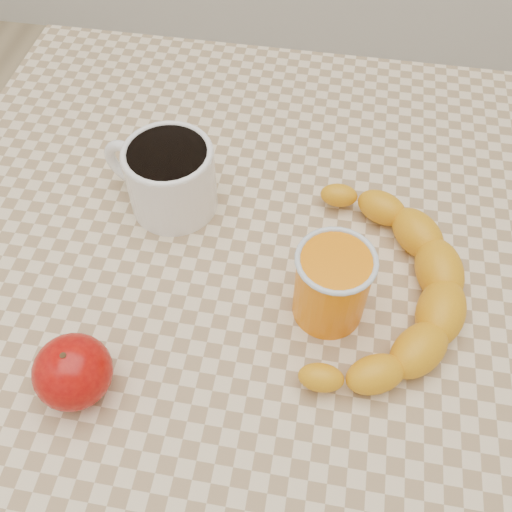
% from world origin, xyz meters
% --- Properties ---
extents(ground, '(3.00, 3.00, 0.00)m').
position_xyz_m(ground, '(0.00, 0.00, 0.00)').
color(ground, tan).
rests_on(ground, ground).
extents(table, '(0.80, 0.80, 0.75)m').
position_xyz_m(table, '(0.00, 0.00, 0.66)').
color(table, beige).
rests_on(table, ground).
extents(coffee_mug, '(0.15, 0.12, 0.09)m').
position_xyz_m(coffee_mug, '(-0.11, 0.07, 0.80)').
color(coffee_mug, white).
rests_on(coffee_mug, table).
extents(orange_juice_glass, '(0.08, 0.08, 0.09)m').
position_xyz_m(orange_juice_glass, '(0.08, -0.04, 0.80)').
color(orange_juice_glass, orange).
rests_on(orange_juice_glass, table).
extents(apple, '(0.07, 0.07, 0.07)m').
position_xyz_m(apple, '(-0.14, -0.16, 0.78)').
color(apple, '#890405').
rests_on(apple, table).
extents(banana, '(0.31, 0.37, 0.05)m').
position_xyz_m(banana, '(0.13, -0.02, 0.77)').
color(banana, '#F3A715').
rests_on(banana, table).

